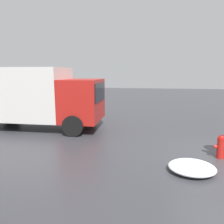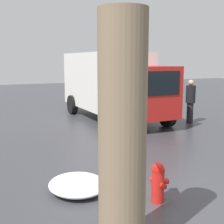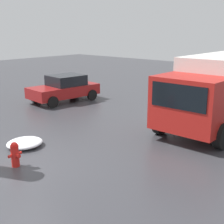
% 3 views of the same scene
% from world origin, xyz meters
% --- Properties ---
extents(ground_plane, '(60.00, 60.00, 0.00)m').
position_xyz_m(ground_plane, '(0.00, 0.00, 0.00)').
color(ground_plane, '#38383D').
extents(fire_hydrant, '(0.44, 0.34, 0.76)m').
position_xyz_m(fire_hydrant, '(0.00, -0.00, 0.39)').
color(fire_hydrant, red).
rests_on(fire_hydrant, ground_plane).
extents(delivery_truck, '(6.62, 2.74, 2.90)m').
position_xyz_m(delivery_truck, '(7.92, -2.75, 1.59)').
color(delivery_truck, red).
rests_on(delivery_truck, ground_plane).
extents(pedestrian, '(0.39, 0.39, 1.79)m').
position_xyz_m(pedestrian, '(5.63, -5.24, 0.98)').
color(pedestrian, '#23232D').
rests_on(pedestrian, ground_plane).
extents(snow_pile_by_hydrant, '(1.26, 1.14, 0.27)m').
position_xyz_m(snow_pile_by_hydrant, '(1.08, 1.18, 0.14)').
color(snow_pile_by_hydrant, white).
rests_on(snow_pile_by_hydrant, ground_plane).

